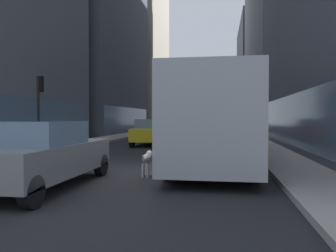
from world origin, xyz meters
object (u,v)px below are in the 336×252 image
(car_red_coupe, at_px, (218,129))
(dalmatian_dog, at_px, (147,159))
(car_silver_sedan, at_px, (171,125))
(car_yellow_taxi, at_px, (152,132))
(transit_bus, at_px, (214,116))
(car_blue_hatchback, at_px, (189,124))
(traffic_light_near, at_px, (39,101))
(car_grey_wagon, at_px, (42,154))

(car_red_coupe, height_order, dalmatian_dog, car_red_coupe)
(car_silver_sedan, relative_size, car_yellow_taxi, 0.86)
(transit_bus, xyz_separation_m, car_yellow_taxi, (-4.00, 7.39, -0.95))
(car_blue_hatchback, distance_m, car_red_coupe, 17.62)
(car_red_coupe, distance_m, traffic_light_near, 15.40)
(car_yellow_taxi, distance_m, traffic_light_near, 7.90)
(car_blue_hatchback, xyz_separation_m, traffic_light_near, (-3.70, -30.40, 1.61))
(traffic_light_near, bearing_deg, car_blue_hatchback, 83.06)
(car_grey_wagon, relative_size, traffic_light_near, 1.32)
(car_red_coupe, bearing_deg, car_yellow_taxi, -121.78)
(car_grey_wagon, relative_size, dalmatian_dog, 4.67)
(car_grey_wagon, distance_m, traffic_light_near, 7.48)
(transit_bus, bearing_deg, car_grey_wagon, -125.07)
(car_silver_sedan, distance_m, car_yellow_taxi, 18.23)
(car_blue_hatchback, bearing_deg, transit_bus, -82.65)
(dalmatian_dog, xyz_separation_m, traffic_light_near, (-5.83, 4.24, 1.92))
(transit_bus, xyz_separation_m, car_grey_wagon, (-4.00, -5.70, -0.95))
(car_yellow_taxi, bearing_deg, car_silver_sedan, 95.04)
(car_blue_hatchback, distance_m, car_yellow_taxi, 23.62)
(car_grey_wagon, bearing_deg, car_yellow_taxi, 90.00)
(traffic_light_near, bearing_deg, car_silver_sedan, 85.19)
(car_red_coupe, height_order, traffic_light_near, traffic_light_near)
(car_yellow_taxi, bearing_deg, car_grey_wagon, -90.00)
(transit_bus, bearing_deg, car_silver_sedan, 102.36)
(car_blue_hatchback, height_order, traffic_light_near, traffic_light_near)
(car_yellow_taxi, bearing_deg, car_blue_hatchback, 90.00)
(car_blue_hatchback, height_order, car_yellow_taxi, same)
(dalmatian_dog, height_order, traffic_light_near, traffic_light_near)
(car_blue_hatchback, distance_m, traffic_light_near, 30.67)
(car_blue_hatchback, distance_m, car_grey_wagon, 36.70)
(car_blue_hatchback, bearing_deg, dalmatian_dog, -86.48)
(car_yellow_taxi, bearing_deg, transit_bus, -61.57)
(car_yellow_taxi, height_order, dalmatian_dog, car_yellow_taxi)
(car_grey_wagon, xyz_separation_m, car_silver_sedan, (-1.60, 31.24, -0.00))
(transit_bus, bearing_deg, car_blue_hatchback, 97.35)
(transit_bus, height_order, traffic_light_near, traffic_light_near)
(car_grey_wagon, xyz_separation_m, traffic_light_near, (-3.70, 6.30, 1.61))
(car_silver_sedan, bearing_deg, transit_bus, -77.64)
(transit_bus, relative_size, traffic_light_near, 3.39)
(transit_bus, distance_m, car_yellow_taxi, 8.46)
(car_yellow_taxi, bearing_deg, car_red_coupe, 58.22)
(car_blue_hatchback, relative_size, car_yellow_taxi, 0.94)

